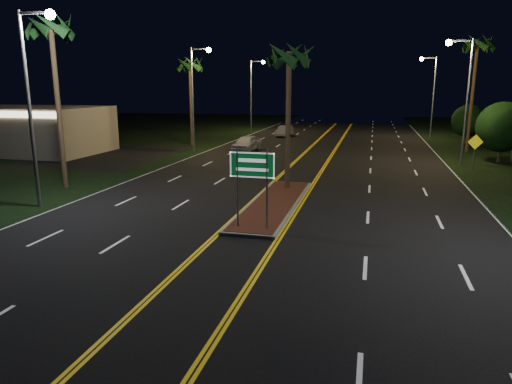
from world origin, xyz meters
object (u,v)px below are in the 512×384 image
(commercial_building, at_px, (18,129))
(shrub_far, at_px, (468,121))
(median_island, at_px, (274,204))
(streetlight_right_mid, at_px, (463,87))
(streetlight_right_far, at_px, (431,87))
(palm_left_far, at_px, (190,65))
(palm_left_near, at_px, (51,29))
(highway_sign, at_px, (252,172))
(shrub_mid, at_px, (502,127))
(palm_right_far, at_px, (478,45))
(car_far, at_px, (284,130))
(car_near, at_px, (247,142))
(warning_sign, at_px, (475,147))
(streetlight_left_near, at_px, (34,87))
(streetlight_left_far, at_px, (254,87))
(palm_median, at_px, (289,56))
(streetlight_left_mid, at_px, (196,87))

(commercial_building, bearing_deg, shrub_far, 21.91)
(median_island, bearing_deg, streetlight_right_mid, 54.72)
(streetlight_right_far, bearing_deg, commercial_building, -148.99)
(commercial_building, height_order, palm_left_far, palm_left_far)
(palm_left_far, bearing_deg, palm_left_near, -89.14)
(highway_sign, relative_size, palm_left_far, 0.36)
(streetlight_right_mid, bearing_deg, highway_sign, -118.93)
(palm_left_far, distance_m, shrub_mid, 27.56)
(palm_right_far, height_order, shrub_far, palm_right_far)
(shrub_far, relative_size, car_far, 0.92)
(car_near, relative_size, warning_sign, 2.02)
(car_near, distance_m, car_far, 13.43)
(shrub_mid, distance_m, warning_sign, 4.82)
(highway_sign, height_order, streetlight_left_near, streetlight_left_near)
(warning_sign, bearing_deg, palm_left_near, -162.37)
(streetlight_left_far, height_order, palm_median, streetlight_left_far)
(streetlight_left_far, relative_size, shrub_mid, 1.95)
(car_far, bearing_deg, warning_sign, -42.53)
(warning_sign, bearing_deg, palm_median, -149.21)
(car_near, bearing_deg, shrub_mid, 2.38)
(streetlight_left_near, height_order, car_far, streetlight_left_near)
(streetlight_left_far, bearing_deg, median_island, -74.00)
(palm_median, bearing_deg, shrub_far, 61.58)
(palm_median, bearing_deg, car_far, 101.10)
(streetlight_left_far, relative_size, warning_sign, 3.63)
(commercial_building, height_order, warning_sign, commercial_building)
(shrub_mid, bearing_deg, palm_left_near, -148.88)
(shrub_far, distance_m, car_near, 22.90)
(streetlight_left_near, distance_m, car_near, 22.41)
(streetlight_left_near, relative_size, shrub_mid, 1.95)
(streetlight_left_near, distance_m, palm_median, 12.55)
(palm_median, distance_m, palm_left_far, 21.69)
(shrub_mid, relative_size, car_near, 0.92)
(shrub_mid, bearing_deg, streetlight_left_far, 140.90)
(palm_left_far, height_order, car_far, palm_left_far)
(palm_right_far, height_order, shrub_mid, palm_right_far)
(streetlight_left_far, bearing_deg, car_near, -77.45)
(streetlight_right_mid, distance_m, palm_left_near, 27.19)
(streetlight_left_far, xyz_separation_m, palm_median, (10.61, -33.50, 1.62))
(palm_left_near, bearing_deg, car_far, 77.35)
(palm_right_far, relative_size, shrub_mid, 2.23)
(shrub_mid, bearing_deg, palm_median, -136.04)
(highway_sign, height_order, streetlight_right_mid, streetlight_right_mid)
(highway_sign, relative_size, streetlight_left_near, 0.36)
(palm_left_far, distance_m, shrub_far, 28.30)
(streetlight_left_far, xyz_separation_m, palm_right_far, (23.41, -14.00, 3.49))
(shrub_mid, bearing_deg, streetlight_right_far, 100.66)
(streetlight_left_near, bearing_deg, car_far, 81.77)
(streetlight_left_near, xyz_separation_m, streetlight_left_mid, (0.00, 20.00, 0.00))
(streetlight_right_far, relative_size, palm_right_far, 0.87)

